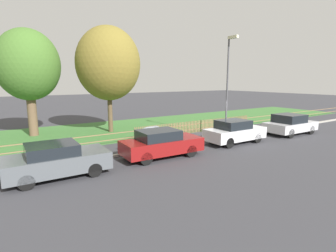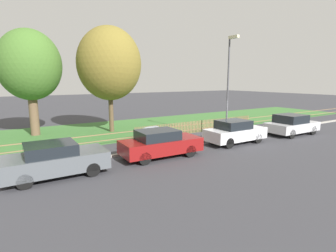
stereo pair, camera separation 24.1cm
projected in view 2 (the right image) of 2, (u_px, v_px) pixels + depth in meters
ground_plane at (226, 139)px, 17.25m from camera, size 120.00×120.00×0.00m
kerb_stone at (225, 138)px, 17.32m from camera, size 41.95×0.20×0.12m
grass_strip at (169, 124)px, 23.19m from camera, size 41.95×8.60×0.01m
park_fence at (199, 126)px, 19.54m from camera, size 41.95×0.05×0.87m
parked_car_silver_hatchback at (55, 159)px, 10.53m from camera, size 3.94×1.84×1.38m
parked_car_black_saloon at (160, 143)px, 13.14m from camera, size 4.13×1.81×1.40m
parked_car_navy_estate at (235, 132)px, 16.01m from camera, size 3.91×1.67×1.44m
parked_car_red_compact at (292, 124)px, 18.60m from camera, size 3.96×1.93×1.44m
covered_motorcycle at (151, 134)px, 15.50m from camera, size 1.87×0.85×1.15m
tree_nearest_kerb at (30, 66)px, 17.69m from camera, size 4.14×4.14×7.23m
tree_behind_motorcycle at (109, 64)px, 18.93m from camera, size 4.60×4.60×7.65m
street_lamp at (229, 76)px, 17.09m from camera, size 0.20×0.79×6.61m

